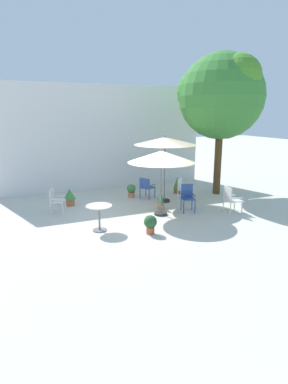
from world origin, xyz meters
name	(u,v)px	position (x,y,z in m)	size (l,w,h in m)	color
ground_plane	(146,215)	(0.00, 0.00, 0.00)	(60.00, 60.00, 0.00)	beige
villa_facade	(104,138)	(0.00, 4.57, 2.29)	(9.48, 0.30, 4.58)	silver
shade_tree	(222,96)	(4.07, 1.60, 4.02)	(3.57, 3.40, 5.70)	#51371B
patio_umbrella_0	(161,157)	(0.49, -0.13, 1.97)	(2.21, 2.21, 2.24)	#2D2D2D
patio_umbrella_1	(165,142)	(1.37, 1.30, 2.32)	(2.35, 2.35, 2.55)	#2D2D2D
cafe_table_0	(99,213)	(-1.84, -0.76, 0.54)	(0.76, 0.76, 0.77)	silver
patio_chair_0	(183,187)	(2.19, 1.31, 0.49)	(0.65, 0.65, 0.85)	white
patio_chair_1	(188,196)	(1.53, -0.14, 0.55)	(0.54, 0.54, 0.96)	#2B498F
patio_chair_2	(146,186)	(0.93, 2.02, 0.50)	(0.62, 0.64, 0.84)	#325199
patio_chair_3	(56,199)	(-2.72, 1.51, 0.50)	(0.59, 0.60, 0.85)	silver
patio_chair_4	(231,198)	(2.78, -0.91, 0.53)	(0.54, 0.54, 0.93)	white
potted_plant_0	(131,190)	(0.44, 2.43, 0.30)	(0.36, 0.36, 0.55)	#C3734B
potted_plant_1	(177,185)	(2.52, 2.31, 0.37)	(0.35, 0.35, 0.70)	brown
potted_plant_2	(161,201)	(0.78, 0.41, 0.30)	(0.23, 0.23, 0.63)	#C27147
potted_plant_3	(150,223)	(-0.59, -1.61, 0.32)	(0.37, 0.37, 0.55)	#AE5936
potted_plant_4	(70,196)	(-2.10, 2.25, 0.35)	(0.43, 0.43, 0.64)	#AF5D35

